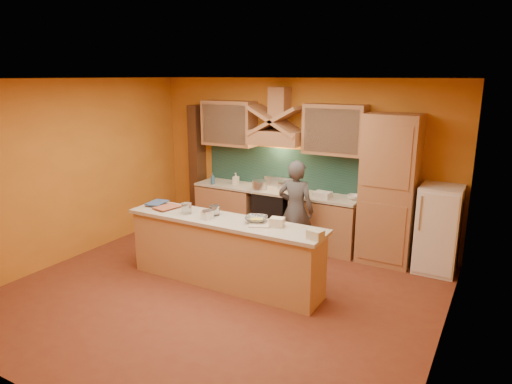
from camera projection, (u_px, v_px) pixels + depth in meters
The scene contains 36 objects.
floor at pixel (219, 293), 6.13m from camera, with size 5.50×5.00×0.01m, color brown.
ceiling at pixel (214, 79), 5.43m from camera, with size 5.50×5.00×0.01m, color white.
wall_back at pixel (298, 161), 7.89m from camera, with size 5.50×0.02×2.80m, color orange.
wall_front at pixel (42, 260), 3.67m from camera, with size 5.50×0.02×2.80m, color orange.
wall_left at pixel (70, 171), 7.09m from camera, with size 0.02×5.00×2.80m, color orange.
wall_right at pixel (449, 227), 4.47m from camera, with size 0.02×5.00×2.80m, color orange.
base_cabinet_left at pixel (229, 209), 8.47m from camera, with size 1.10×0.60×0.86m, color #B17951.
base_cabinet_right at pixel (325, 225), 7.57m from camera, with size 1.10×0.60×0.86m, color #B17951.
counter_top at pixel (275, 191), 7.90m from camera, with size 3.00×0.62×0.04m, color beige.
stove at pixel (274, 215), 8.01m from camera, with size 0.60×0.58×0.90m, color black.
backsplash at pixel (282, 168), 8.05m from camera, with size 3.00×0.03×0.70m, color #1A3A34.
range_hood at pixel (276, 137), 7.71m from camera, with size 0.92×0.50×0.24m, color #B17951.
hood_chimney at pixel (280, 102), 7.65m from camera, with size 0.30×0.30×0.50m, color #B17951.
upper_cabinet_left at pixel (229, 123), 8.21m from camera, with size 1.00×0.35×0.80m, color #B17951.
upper_cabinet_right at pixel (335, 130), 7.26m from camera, with size 1.00×0.35×0.80m, color #B17951.
pantry_column at pixel (389, 190), 6.91m from camera, with size 0.80×0.60×2.30m, color #B17951.
fridge at pixel (438, 229), 6.68m from camera, with size 0.58×0.60×1.30m, color white.
trim_column_left at pixel (198, 165), 8.80m from camera, with size 0.20×0.30×2.30m, color #472816.
island_body at pixel (225, 254), 6.32m from camera, with size 2.80×0.55×0.88m, color tan.
island_top at pixel (224, 221), 6.20m from camera, with size 2.90×0.62×0.05m, color beige.
person at pixel (296, 210), 7.12m from camera, with size 0.58×0.38×1.59m, color #4C4C51.
pot_large at pixel (259, 186), 7.87m from camera, with size 0.26×0.26×0.16m, color silver.
pot_small at pixel (283, 187), 7.89m from camera, with size 0.21×0.21×0.14m, color silver.
soap_bottle_a at pixel (236, 179), 8.25m from camera, with size 0.09×0.10×0.21m, color silver.
soap_bottle_b at pixel (213, 179), 8.25m from camera, with size 0.08×0.08×0.21m, color #315E87.
bowl_back at pixel (354, 197), 7.26m from camera, with size 0.22×0.22×0.07m, color silver.
dish_rack at pixel (323, 195), 7.36m from camera, with size 0.26×0.21×0.09m, color white.
book_lower at pixel (161, 206), 6.75m from camera, with size 0.26×0.35×0.03m, color #AE5B3E.
book_upper at pixel (150, 202), 6.90m from camera, with size 0.24×0.32×0.02m, color #3B5582.
jar_large at pixel (187, 208), 6.43m from camera, with size 0.14×0.14×0.15m, color silver.
jar_small at pixel (215, 210), 6.34m from camera, with size 0.13×0.13×0.14m, color silver.
kitchen_scale at pixel (207, 215), 6.19m from camera, with size 0.13×0.13×0.10m, color white.
mixing_bowl at pixel (256, 219), 6.06m from camera, with size 0.30×0.30×0.07m, color white.
cloth at pixel (260, 225), 5.91m from camera, with size 0.27×0.20×0.02m, color beige.
grocery_bag_a at pixel (277, 222), 5.88m from camera, with size 0.18×0.14×0.12m, color beige.
grocery_bag_b at pixel (315, 235), 5.42m from camera, with size 0.18×0.14×0.11m, color beige.
Camera 1 is at (3.18, -4.63, 2.84)m, focal length 32.00 mm.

